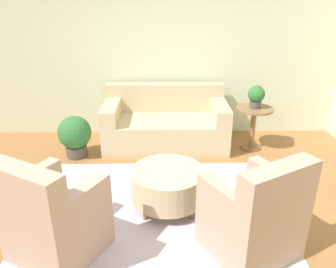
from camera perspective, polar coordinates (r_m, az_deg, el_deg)
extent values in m
plane|color=#996638|center=(3.90, -2.14, -13.44)|extent=(16.00, 16.00, 0.00)
cube|color=beige|center=(5.70, -1.86, 13.78)|extent=(8.87, 0.12, 2.80)
cube|color=#BCB2C1|center=(3.90, -2.14, -13.38)|extent=(2.86, 2.34, 0.01)
cube|color=#C6B289|center=(5.39, -0.42, 0.35)|extent=(1.97, 0.99, 0.48)
cube|color=#C6B289|center=(5.60, -0.47, 6.42)|extent=(1.97, 0.20, 0.47)
cube|color=#C6B289|center=(5.30, -9.84, 3.89)|extent=(0.24, 0.95, 0.26)
cube|color=#C6B289|center=(5.31, 8.95, 4.00)|extent=(0.24, 0.95, 0.26)
cube|color=olive|center=(5.05, -0.37, -3.89)|extent=(1.77, 0.05, 0.06)
cube|color=tan|center=(3.43, -18.51, -15.81)|extent=(1.02, 1.01, 0.44)
cube|color=tan|center=(3.01, -23.35, -10.51)|extent=(0.77, 0.55, 0.59)
cube|color=tan|center=(3.03, -14.93, -12.05)|extent=(0.45, 0.67, 0.33)
cube|color=tan|center=(3.44, -22.78, -8.64)|extent=(0.45, 0.67, 0.33)
cube|color=olive|center=(3.72, -14.39, -15.51)|extent=(0.63, 0.38, 0.06)
cube|color=tan|center=(3.38, 13.95, -15.85)|extent=(1.02, 1.01, 0.44)
cube|color=tan|center=(2.94, 18.44, -10.49)|extent=(0.77, 0.55, 0.59)
cube|color=tan|center=(3.37, 18.28, -8.56)|extent=(0.45, 0.67, 0.33)
cube|color=tan|center=(2.99, 9.90, -12.06)|extent=(0.45, 0.67, 0.33)
cube|color=olive|center=(3.69, 10.03, -15.53)|extent=(0.63, 0.38, 0.06)
cylinder|color=#C6B289|center=(3.83, -0.03, -8.66)|extent=(0.86, 0.86, 0.35)
cylinder|color=olive|center=(3.75, -4.01, -13.80)|extent=(0.05, 0.05, 0.12)
cylinder|color=olive|center=(3.76, 4.06, -13.73)|extent=(0.05, 0.05, 0.12)
cylinder|color=olive|center=(4.18, -3.66, -9.57)|extent=(0.05, 0.05, 0.12)
cylinder|color=olive|center=(4.18, 3.48, -9.51)|extent=(0.05, 0.05, 0.12)
cylinder|color=olive|center=(5.30, 14.87, 4.26)|extent=(0.57, 0.57, 0.03)
cylinder|color=olive|center=(5.42, 14.50, 0.79)|extent=(0.08, 0.08, 0.66)
cylinder|color=olive|center=(5.54, 14.18, -2.24)|extent=(0.32, 0.32, 0.03)
cylinder|color=#4C4742|center=(5.28, 14.95, 5.00)|extent=(0.18, 0.18, 0.11)
sphere|color=#2D6B33|center=(5.23, 15.14, 6.74)|extent=(0.26, 0.26, 0.26)
cylinder|color=#4C4742|center=(5.28, -15.61, -2.80)|extent=(0.32, 0.32, 0.18)
sphere|color=#2D6B33|center=(5.16, -15.97, 0.25)|extent=(0.51, 0.51, 0.51)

